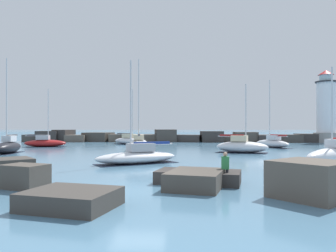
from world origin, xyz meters
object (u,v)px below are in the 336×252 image
object	(u,v)px
sailboat_moored_2	(272,143)
sailboat_moored_6	(137,156)
sailboat_moored_1	(139,144)
lighthouse	(326,111)
sailboat_moored_5	(45,143)
sailboat_moored_3	(242,146)
sailboat_moored_0	(8,146)
sailboat_moored_7	(336,154)
person_on_rocks	(225,167)
sailboat_moored_4	(130,140)

from	to	relation	value
sailboat_moored_2	sailboat_moored_6	bearing A→B (deg)	-126.33
sailboat_moored_1	sailboat_moored_6	bearing A→B (deg)	-81.50
lighthouse	sailboat_moored_5	world-z (taller)	lighthouse
sailboat_moored_1	sailboat_moored_5	distance (m)	15.53
sailboat_moored_2	sailboat_moored_1	bearing A→B (deg)	-159.05
lighthouse	sailboat_moored_3	bearing A→B (deg)	-127.54
sailboat_moored_0	sailboat_moored_5	world-z (taller)	sailboat_moored_0
sailboat_moored_2	sailboat_moored_7	distance (m)	20.18
sailboat_moored_0	person_on_rocks	distance (m)	27.81
sailboat_moored_4	sailboat_moored_3	bearing A→B (deg)	-46.13
sailboat_moored_4	sailboat_moored_7	size ratio (longest dim) A/B	1.21
sailboat_moored_7	person_on_rocks	size ratio (longest dim) A/B	4.59
sailboat_moored_3	lighthouse	bearing A→B (deg)	52.46
sailboat_moored_2	sailboat_moored_6	xyz separation A→B (m)	(-15.52, -21.11, -0.08)
sailboat_moored_2	sailboat_moored_3	size ratio (longest dim) A/B	1.25
sailboat_moored_4	sailboat_moored_6	bearing A→B (deg)	-78.38
lighthouse	person_on_rocks	distance (m)	51.02
person_on_rocks	sailboat_moored_5	bearing A→B (deg)	127.38
sailboat_moored_0	sailboat_moored_1	world-z (taller)	sailboat_moored_1
sailboat_moored_3	sailboat_moored_2	bearing A→B (deg)	59.70
sailboat_moored_7	sailboat_moored_0	bearing A→B (deg)	165.73
sailboat_moored_7	sailboat_moored_4	bearing A→B (deg)	128.49
sailboat_moored_0	sailboat_moored_2	bearing A→B (deg)	21.70
sailboat_moored_4	sailboat_moored_5	xyz separation A→B (m)	(-10.92, -7.27, -0.02)
sailboat_moored_1	sailboat_moored_2	size ratio (longest dim) A/B	1.19
sailboat_moored_4	person_on_rocks	bearing A→B (deg)	-72.61
sailboat_moored_7	sailboat_moored_3	bearing A→B (deg)	118.32
sailboat_moored_1	person_on_rocks	xyz separation A→B (m)	(7.95, -23.49, 0.16)
sailboat_moored_7	sailboat_moored_2	bearing A→B (deg)	89.68
sailboat_moored_6	sailboat_moored_7	distance (m)	15.44
sailboat_moored_0	sailboat_moored_4	distance (m)	21.05
sailboat_moored_3	sailboat_moored_4	world-z (taller)	sailboat_moored_4
sailboat_moored_6	sailboat_moored_7	xyz separation A→B (m)	(15.41, 0.93, 0.16)
sailboat_moored_1	sailboat_moored_7	distance (m)	22.10
sailboat_moored_5	sailboat_moored_7	distance (m)	37.29
sailboat_moored_1	sailboat_moored_6	size ratio (longest dim) A/B	1.41
sailboat_moored_0	sailboat_moored_3	distance (m)	25.39
sailboat_moored_5	sailboat_moored_7	world-z (taller)	sailboat_moored_5
sailboat_moored_0	lighthouse	bearing A→B (deg)	31.67
lighthouse	person_on_rocks	world-z (taller)	lighthouse
sailboat_moored_3	person_on_rocks	size ratio (longest dim) A/B	4.66
sailboat_moored_1	sailboat_moored_0	bearing A→B (deg)	-157.31
sailboat_moored_5	sailboat_moored_6	distance (m)	26.06
sailboat_moored_3	sailboat_moored_6	size ratio (longest dim) A/B	0.95
lighthouse	sailboat_moored_7	xyz separation A→B (m)	(-13.44, -35.19, -4.98)
lighthouse	sailboat_moored_0	bearing A→B (deg)	-148.33
lighthouse	sailboat_moored_2	bearing A→B (deg)	-131.61
sailboat_moored_2	sailboat_moored_5	distance (m)	32.10
sailboat_moored_6	person_on_rocks	distance (m)	10.84
sailboat_moored_7	person_on_rocks	xyz separation A→B (m)	(-9.60, -10.07, 0.18)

